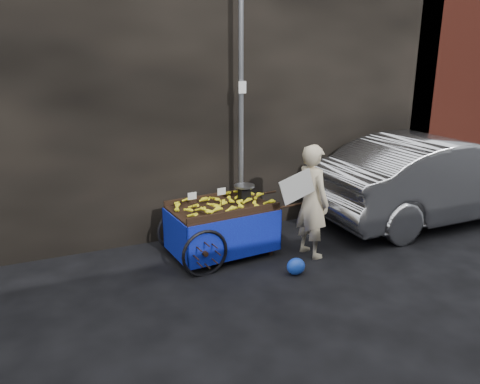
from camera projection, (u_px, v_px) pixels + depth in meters
name	position (u px, v px, depth m)	size (l,w,h in m)	color
ground	(259.00, 271.00, 6.49)	(80.00, 80.00, 0.00)	black
building_wall	(216.00, 76.00, 8.19)	(13.50, 2.00, 5.00)	black
street_pole	(241.00, 113.00, 7.16)	(0.12, 0.10, 4.00)	slate
banana_cart	(219.00, 212.00, 6.78)	(2.08, 1.11, 1.09)	black
vendor	(312.00, 201.00, 6.76)	(0.88, 0.67, 1.67)	beige
plastic_bag	(296.00, 266.00, 6.34)	(0.26, 0.21, 0.24)	blue
parked_car	(438.00, 178.00, 8.31)	(1.61, 4.62, 1.52)	#ABADB2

